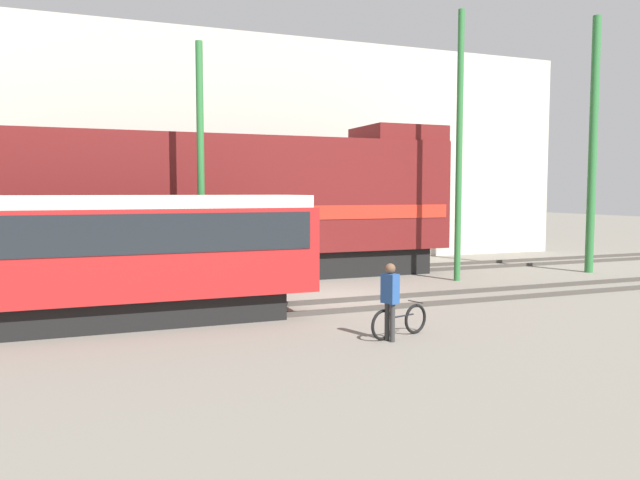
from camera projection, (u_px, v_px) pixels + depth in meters
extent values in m
plane|color=slate|center=(337.00, 297.00, 18.82)|extent=(120.00, 120.00, 0.00)
cube|color=#47423D|center=(371.00, 308.00, 16.66)|extent=(60.00, 0.07, 0.14)
cube|color=#47423D|center=(349.00, 300.00, 17.99)|extent=(60.00, 0.07, 0.14)
cube|color=#47423D|center=(292.00, 277.00, 22.66)|extent=(60.00, 0.07, 0.14)
cube|color=#47423D|center=(279.00, 272.00, 23.99)|extent=(60.00, 0.07, 0.14)
cube|color=beige|center=(236.00, 153.00, 29.71)|extent=(32.20, 6.00, 9.99)
cube|color=black|center=(210.00, 267.00, 22.25)|extent=(16.61, 2.55, 1.00)
cube|color=maroon|center=(209.00, 195.00, 22.05)|extent=(18.05, 3.00, 4.11)
cube|color=red|center=(210.00, 213.00, 22.10)|extent=(17.69, 3.04, 0.50)
cube|color=maroon|center=(398.00, 135.00, 24.65)|extent=(3.00, 2.85, 0.60)
cube|color=black|center=(37.00, 316.00, 14.27)|extent=(11.42, 2.00, 0.70)
cube|color=#B21E1E|center=(34.00, 255.00, 14.16)|extent=(12.98, 2.50, 2.09)
cube|color=#1E2328|center=(34.00, 233.00, 14.12)|extent=(12.46, 2.54, 0.90)
cube|color=silver|center=(32.00, 202.00, 14.07)|extent=(12.72, 2.38, 0.30)
torus|color=black|center=(415.00, 319.00, 13.97)|extent=(0.66, 0.26, 0.67)
torus|color=black|center=(383.00, 325.00, 13.33)|extent=(0.66, 0.26, 0.67)
cylinder|color=black|center=(400.00, 316.00, 13.64)|extent=(0.84, 0.29, 0.04)
cylinder|color=black|center=(388.00, 317.00, 13.42)|extent=(0.03, 0.03, 0.30)
cylinder|color=#262626|center=(416.00, 302.00, 13.94)|extent=(0.15, 0.43, 0.02)
cylinder|color=#333333|center=(387.00, 322.00, 13.32)|extent=(0.11, 0.11, 0.82)
cylinder|color=#333333|center=(392.00, 323.00, 13.19)|extent=(0.11, 0.11, 0.82)
cube|color=#264C8C|center=(390.00, 288.00, 13.20)|extent=(0.32, 0.41, 0.63)
sphere|color=brown|center=(390.00, 269.00, 13.17)|extent=(0.22, 0.22, 0.22)
cylinder|color=#2D7238|center=(201.00, 171.00, 18.65)|extent=(0.21, 0.21, 7.62)
cylinder|color=#2D7238|center=(459.00, 147.00, 21.95)|extent=(0.22, 0.22, 9.49)
cylinder|color=#2D7238|center=(593.00, 146.00, 24.21)|extent=(0.32, 0.32, 9.90)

